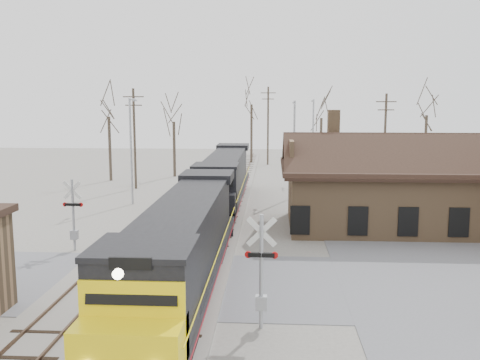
% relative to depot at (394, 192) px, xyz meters
% --- Properties ---
extents(ground, '(140.00, 140.00, 0.00)m').
position_rel_depot_xyz_m(ground, '(-11.99, -12.00, -2.41)').
color(ground, gray).
rests_on(ground, ground).
extents(road, '(60.00, 9.00, 0.03)m').
position_rel_depot_xyz_m(road, '(-11.99, -12.00, -2.39)').
color(road, slate).
rests_on(road, ground).
extents(track_main, '(3.40, 90.00, 0.24)m').
position_rel_depot_xyz_m(track_main, '(-11.99, 3.00, -2.34)').
color(track_main, gray).
rests_on(track_main, ground).
extents(track_siding, '(3.40, 90.00, 0.24)m').
position_rel_depot_xyz_m(track_siding, '(-16.49, 3.00, -2.34)').
color(track_siding, gray).
rests_on(track_siding, ground).
extents(depot, '(15.20, 9.31, 7.90)m').
position_rel_depot_xyz_m(depot, '(0.00, 0.00, 0.00)').
color(depot, olive).
rests_on(depot, ground).
extents(locomotive_lead, '(2.95, 19.79, 4.39)m').
position_rel_depot_xyz_m(locomotive_lead, '(-11.99, -14.43, -0.10)').
color(locomotive_lead, black).
rests_on(locomotive_lead, ground).
extents(locomotive_trailing, '(2.95, 19.79, 4.16)m').
position_rel_depot_xyz_m(locomotive_trailing, '(-11.99, 5.64, -0.10)').
color(locomotive_trailing, black).
rests_on(locomotive_trailing, ground).
extents(crossbuck_near, '(1.25, 0.33, 4.40)m').
position_rel_depot_xyz_m(crossbuck_near, '(-8.58, -16.84, -0.37)').
color(crossbuck_near, '#A5A8AD').
rests_on(crossbuck_near, ground).
extents(crossbuck_far, '(1.18, 0.31, 4.15)m').
position_rel_depot_xyz_m(crossbuck_far, '(-19.50, -6.99, -0.47)').
color(crossbuck_far, '#A5A8AD').
rests_on(crossbuck_far, ground).
extents(streetlight_a, '(0.25, 2.04, 8.73)m').
position_rel_depot_xyz_m(streetlight_a, '(-19.79, 7.02, 2.49)').
color(streetlight_a, '#A5A8AD').
rests_on(streetlight_a, ground).
extents(streetlight_b, '(0.25, 2.04, 8.52)m').
position_rel_depot_xyz_m(streetlight_b, '(-6.33, 10.95, 2.39)').
color(streetlight_b, '#A5A8AD').
rests_on(streetlight_b, ground).
extents(streetlight_c, '(0.25, 2.04, 8.65)m').
position_rel_depot_xyz_m(streetlight_c, '(-3.91, 21.70, 2.45)').
color(streetlight_c, '#A5A8AD').
rests_on(streetlight_c, ground).
extents(utility_pole_a, '(2.00, 0.24, 9.68)m').
position_rel_depot_xyz_m(utility_pole_a, '(-21.52, 14.69, 2.66)').
color(utility_pole_a, '#382D23').
rests_on(utility_pole_a, ground).
extents(utility_pole_b, '(2.00, 0.24, 10.31)m').
position_rel_depot_xyz_m(utility_pole_b, '(-8.86, 35.10, 2.98)').
color(utility_pole_b, '#382D23').
rests_on(utility_pole_b, ground).
extents(utility_pole_c, '(2.00, 0.24, 9.21)m').
position_rel_depot_xyz_m(utility_pole_c, '(2.93, 17.79, 2.42)').
color(utility_pole_c, '#382D23').
rests_on(utility_pole_c, ground).
extents(tree_a, '(4.56, 4.56, 11.18)m').
position_rel_depot_xyz_m(tree_a, '(-25.56, 19.78, 5.55)').
color(tree_a, '#382D23').
rests_on(tree_a, ground).
extents(tree_b, '(4.12, 4.12, 10.09)m').
position_rel_depot_xyz_m(tree_b, '(-19.28, 23.33, 4.77)').
color(tree_b, '#382D23').
rests_on(tree_b, ground).
extents(tree_c, '(5.33, 5.33, 13.06)m').
position_rel_depot_xyz_m(tree_c, '(-11.13, 36.87, 6.90)').
color(tree_c, '#382D23').
rests_on(tree_c, ground).
extents(tree_d, '(4.25, 4.25, 10.42)m').
position_rel_depot_xyz_m(tree_d, '(-2.22, 30.91, 5.01)').
color(tree_d, '#382D23').
rests_on(tree_d, ground).
extents(tree_e, '(4.60, 4.60, 11.26)m').
position_rel_depot_xyz_m(tree_e, '(8.97, 25.20, 5.61)').
color(tree_e, '#382D23').
rests_on(tree_e, ground).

